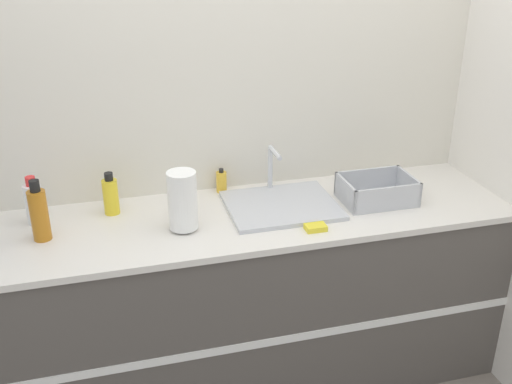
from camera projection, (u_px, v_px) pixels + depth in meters
The scene contains 11 objects.
wall_back at pixel (216, 112), 2.83m from camera, with size 4.95×0.06×2.60m.
wall_right at pixel (501, 111), 2.84m from camera, with size 0.06×2.64×2.60m.
counter_cabinet at pixel (236, 301), 2.87m from camera, with size 2.57×0.66×0.92m.
sink at pixel (281, 203), 2.76m from camera, with size 0.50×0.42×0.24m.
paper_towel_roll at pixel (183, 201), 2.51m from camera, with size 0.12×0.12×0.26m.
dish_rack at pixel (377, 193), 2.81m from camera, with size 0.33×0.24×0.12m.
bottle_white_spray at pixel (34, 203), 2.58m from camera, with size 0.07×0.07×0.22m.
bottle_amber at pixel (39, 214), 2.44m from camera, with size 0.07×0.07×0.26m.
bottle_yellow at pixel (111, 196), 2.67m from camera, with size 0.07×0.07×0.20m.
soap_dispenser at pixel (221, 182), 2.90m from camera, with size 0.05×0.05×0.12m.
sponge at pixel (316, 227), 2.56m from camera, with size 0.09×0.06×0.02m.
Camera 1 is at (-0.53, -2.02, 2.13)m, focal length 42.00 mm.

